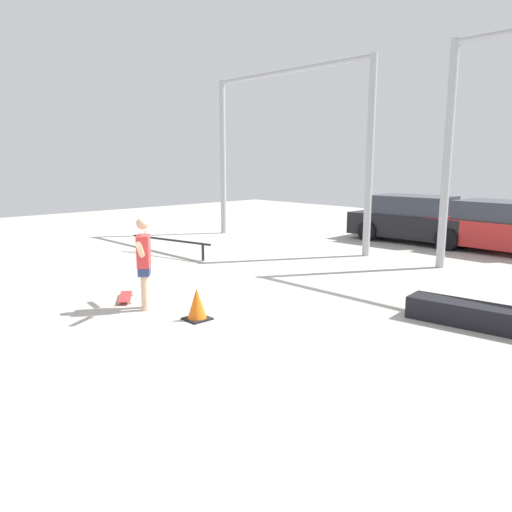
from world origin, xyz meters
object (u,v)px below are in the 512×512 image
object	(u,v)px
traffic_cone	(197,304)
skateboarder	(144,259)
parked_car_red	(504,228)
grind_rail	(170,242)
grind_box	(484,317)
skateboard	(125,297)
parked_car_black	(416,220)

from	to	relation	value
traffic_cone	skateboarder	bearing A→B (deg)	-165.40
parked_car_red	traffic_cone	world-z (taller)	parked_car_red
grind_rail	grind_box	bearing A→B (deg)	0.74
grind_rail	parked_car_red	bearing A→B (deg)	49.69
skateboard	parked_car_red	bearing A→B (deg)	107.20
skateboarder	grind_box	world-z (taller)	skateboarder
skateboarder	parked_car_red	distance (m)	10.57
grind_box	traffic_cone	bearing A→B (deg)	-138.98
skateboarder	parked_car_red	size ratio (longest dim) A/B	0.40
grind_box	parked_car_red	xyz separation A→B (m)	(-2.37, 7.07, 0.52)
skateboard	skateboarder	bearing A→B (deg)	31.37
parked_car_black	parked_car_red	bearing A→B (deg)	-0.50
skateboarder	grind_rail	world-z (taller)	skateboarder
skateboard	grind_box	xyz separation A→B (m)	(5.30, 3.25, 0.12)
grind_box	grind_rail	distance (m)	8.47
grind_rail	parked_car_red	world-z (taller)	parked_car_red
traffic_cone	grind_box	bearing A→B (deg)	41.02
grind_box	parked_car_black	distance (m)	8.63
skateboarder	parked_car_black	size ratio (longest dim) A/B	0.38
traffic_cone	parked_car_red	bearing A→B (deg)	84.00
parked_car_black	grind_rail	bearing A→B (deg)	-117.97
grind_rail	parked_car_black	bearing A→B (deg)	64.22
skateboard	grind_box	size ratio (longest dim) A/B	0.34
skateboard	parked_car_black	xyz separation A→B (m)	(0.27, 10.24, 0.65)
skateboarder	parked_car_black	bearing A→B (deg)	129.83
grind_box	grind_rail	world-z (taller)	grind_rail
grind_rail	parked_car_black	distance (m)	7.89
parked_car_black	traffic_cone	size ratio (longest dim) A/B	8.02
skateboard	grind_box	world-z (taller)	grind_box
skateboarder	parked_car_black	distance (m)	10.28
grind_rail	parked_car_black	world-z (taller)	parked_car_black
skateboarder	traffic_cone	xyz separation A→B (m)	(1.11, 0.29, -0.64)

